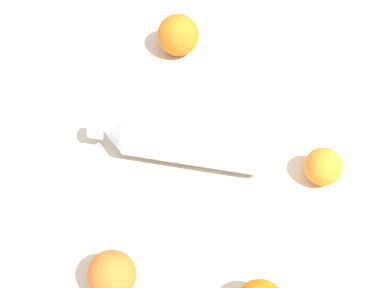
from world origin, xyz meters
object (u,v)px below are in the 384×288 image
(water_bottle, at_px, (179,142))
(orange_2, at_px, (112,274))
(orange_3, at_px, (323,167))
(orange_0, at_px, (178,35))

(water_bottle, bearing_deg, orange_2, 79.04)
(water_bottle, bearing_deg, orange_3, 179.56)
(water_bottle, xyz_separation_m, orange_2, (-0.21, -0.15, -0.00))
(orange_2, distance_m, orange_3, 0.39)
(orange_2, xyz_separation_m, orange_3, (0.39, -0.03, -0.00))
(orange_2, relative_size, orange_3, 1.12)
(orange_2, bearing_deg, orange_3, -4.04)
(water_bottle, distance_m, orange_0, 0.26)
(water_bottle, xyz_separation_m, orange_0, (0.14, 0.22, 0.00))
(water_bottle, bearing_deg, orange_0, -78.27)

